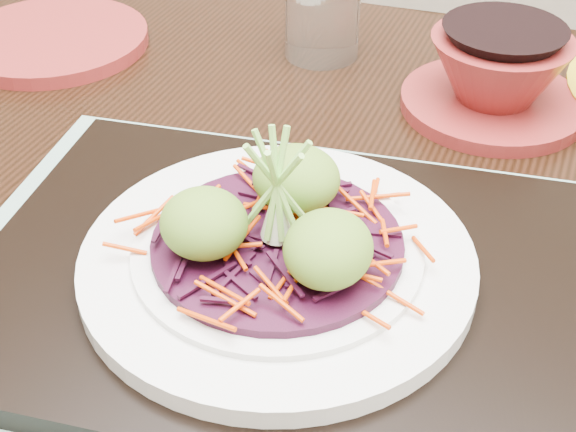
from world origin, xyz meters
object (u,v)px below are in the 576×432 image
(terracotta_bowl_set, at_px, (497,78))
(white_plate, at_px, (278,259))
(serving_tray, at_px, (278,279))
(terracotta_side_plate, at_px, (53,40))
(dining_table, at_px, (341,341))
(water_glass, at_px, (323,4))

(terracotta_bowl_set, bearing_deg, white_plate, -110.21)
(serving_tray, distance_m, white_plate, 0.02)
(terracotta_side_plate, relative_size, terracotta_bowl_set, 0.98)
(dining_table, height_order, serving_tray, serving_tray)
(terracotta_bowl_set, bearing_deg, serving_tray, -110.21)
(terracotta_bowl_set, bearing_deg, terracotta_side_plate, -178.94)
(white_plate, bearing_deg, serving_tray, 180.00)
(terracotta_side_plate, relative_size, water_glass, 1.83)
(dining_table, relative_size, terracotta_side_plate, 6.69)
(white_plate, xyz_separation_m, terracotta_side_plate, (-0.31, 0.26, -0.02))
(white_plate, distance_m, terracotta_bowl_set, 0.28)
(water_glass, relative_size, terracotta_bowl_set, 0.54)
(serving_tray, relative_size, terracotta_bowl_set, 1.97)
(serving_tray, height_order, terracotta_side_plate, serving_tray)
(white_plate, xyz_separation_m, water_glass, (-0.06, 0.32, 0.02))
(terracotta_bowl_set, bearing_deg, water_glass, 161.62)
(dining_table, height_order, white_plate, white_plate)
(serving_tray, height_order, water_glass, water_glass)
(white_plate, bearing_deg, dining_table, 65.57)
(serving_tray, xyz_separation_m, water_glass, (-0.06, 0.32, 0.04))
(terracotta_side_plate, bearing_deg, water_glass, 14.05)
(dining_table, height_order, terracotta_side_plate, terracotta_side_plate)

